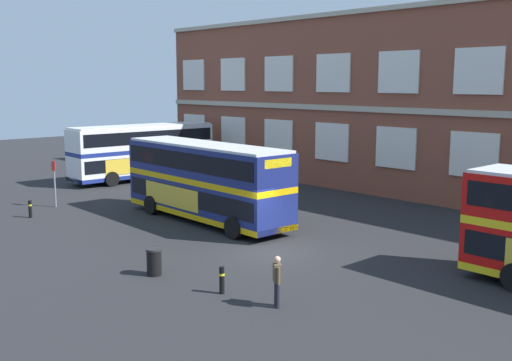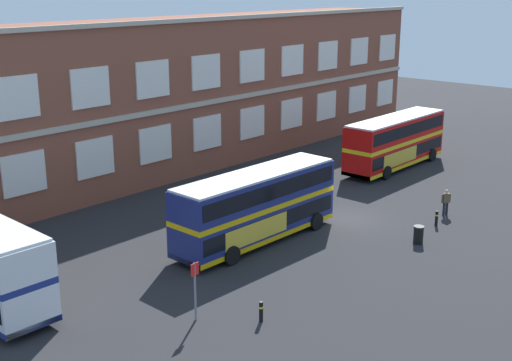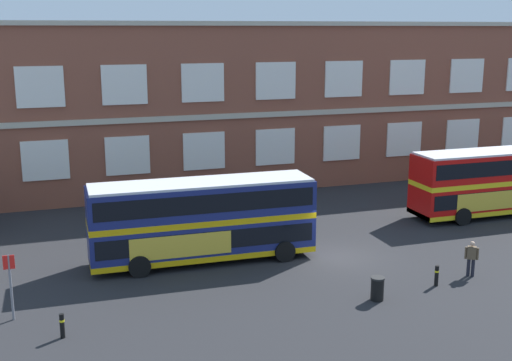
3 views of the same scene
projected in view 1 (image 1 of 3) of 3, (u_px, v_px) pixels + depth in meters
The scene contains 9 objects.
ground_plane at pixel (302, 243), 27.44m from camera, with size 120.00×120.00×0.00m, color #232326.
brick_terminal_building at pixel (510, 107), 35.91m from camera, with size 56.36×8.19×11.76m.
double_decker_near at pixel (143, 151), 45.26m from camera, with size 3.12×11.07×4.07m.
double_decker_middle at pixel (205, 180), 31.57m from camera, with size 11.05×3.05×4.07m.
waiting_passenger at pixel (277, 279), 19.54m from camera, with size 0.58×0.46×1.70m.
bus_stand_flag at pixel (54, 179), 35.21m from camera, with size 0.44×0.10×2.70m.
station_litter_bin at pixel (154, 262), 22.85m from camera, with size 0.60×0.60×1.03m.
safety_bollard_west at pixel (30, 209), 32.60m from camera, with size 0.19×0.19×0.95m.
safety_bollard_east at pixel (222, 280), 20.85m from camera, with size 0.19×0.19×0.95m.
Camera 1 is at (18.21, -17.55, 7.18)m, focal length 42.72 mm.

